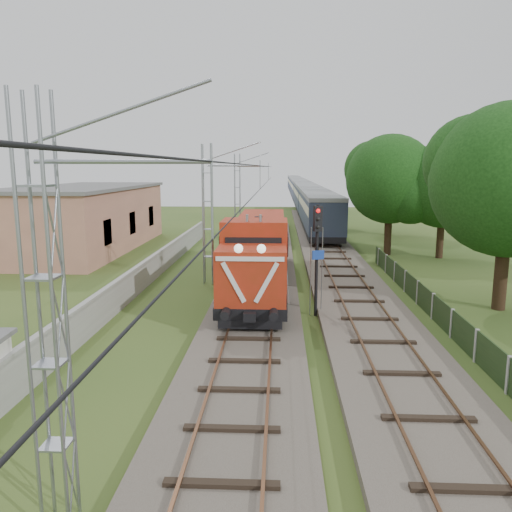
{
  "coord_description": "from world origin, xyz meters",
  "views": [
    {
      "loc": [
        1.15,
        -16.36,
        6.7
      ],
      "look_at": [
        -0.08,
        8.93,
        2.2
      ],
      "focal_mm": 35.0,
      "sensor_mm": 36.0,
      "label": 1
    }
  ],
  "objects": [
    {
      "name": "ground",
      "position": [
        0.0,
        0.0,
        0.0
      ],
      "size": [
        140.0,
        140.0,
        0.0
      ],
      "primitive_type": "plane",
      "color": "#344F1D",
      "rests_on": "ground"
    },
    {
      "name": "track_main",
      "position": [
        0.0,
        7.0,
        0.18
      ],
      "size": [
        4.2,
        70.0,
        0.45
      ],
      "color": "#6B6054",
      "rests_on": "ground"
    },
    {
      "name": "track_side",
      "position": [
        5.0,
        20.0,
        0.18
      ],
      "size": [
        4.2,
        80.0,
        0.45
      ],
      "color": "#6B6054",
      "rests_on": "ground"
    },
    {
      "name": "catenary",
      "position": [
        -2.95,
        12.0,
        4.05
      ],
      "size": [
        3.31,
        70.0,
        8.0
      ],
      "color": "gray",
      "rests_on": "ground"
    },
    {
      "name": "boundary_wall",
      "position": [
        -6.5,
        12.0,
        0.75
      ],
      "size": [
        0.25,
        40.0,
        1.5
      ],
      "primitive_type": "cube",
      "color": "#9E9E99",
      "rests_on": "ground"
    },
    {
      "name": "station_building",
      "position": [
        -15.0,
        24.0,
        2.63
      ],
      "size": [
        8.4,
        20.4,
        5.22
      ],
      "color": "tan",
      "rests_on": "ground"
    },
    {
      "name": "fence",
      "position": [
        8.0,
        3.0,
        0.6
      ],
      "size": [
        0.12,
        32.0,
        1.2
      ],
      "color": "black",
      "rests_on": "ground"
    },
    {
      "name": "locomotive",
      "position": [
        0.0,
        10.65,
        2.21
      ],
      "size": [
        2.94,
        16.78,
        4.26
      ],
      "color": "black",
      "rests_on": "ground"
    },
    {
      "name": "coach_rake",
      "position": [
        5.0,
        82.34,
        2.6
      ],
      "size": [
        3.15,
        117.63,
        3.64
      ],
      "color": "black",
      "rests_on": "ground"
    },
    {
      "name": "signal_post",
      "position": [
        2.81,
        5.71,
        3.5
      ],
      "size": [
        0.55,
        0.44,
        5.09
      ],
      "color": "black",
      "rests_on": "ground"
    },
    {
      "name": "tree_a",
      "position": [
        11.74,
        7.3,
        6.04
      ],
      "size": [
        7.47,
        7.12,
        9.69
      ],
      "color": "#3C2618",
      "rests_on": "ground"
    },
    {
      "name": "tree_b",
      "position": [
        13.2,
        21.16,
        5.36
      ],
      "size": [
        6.63,
        6.31,
        8.6
      ],
      "color": "#3C2618",
      "rests_on": "ground"
    },
    {
      "name": "tree_c",
      "position": [
        9.6,
        22.4,
        5.75
      ],
      "size": [
        7.11,
        6.77,
        9.21
      ],
      "color": "#3C2618",
      "rests_on": "ground"
    },
    {
      "name": "tree_d",
      "position": [
        12.06,
        34.24,
        5.89
      ],
      "size": [
        7.28,
        6.93,
        9.44
      ],
      "color": "#3C2618",
      "rests_on": "ground"
    }
  ]
}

